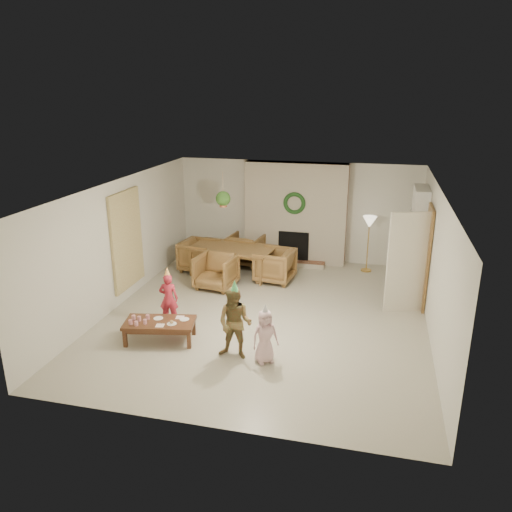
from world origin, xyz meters
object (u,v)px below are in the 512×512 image
(dining_chair_right, at_px, (275,265))
(dining_chair_near, at_px, (216,272))
(child_plaid, at_px, (235,323))
(dining_chair_far, at_px, (246,250))
(coffee_table_top, at_px, (160,323))
(child_pink, at_px, (265,336))
(dining_table, at_px, (232,261))
(child_red, at_px, (169,298))
(dining_chair_left, at_px, (199,256))

(dining_chair_right, bearing_deg, dining_chair_near, -51.34)
(dining_chair_near, height_order, child_plaid, child_plaid)
(dining_chair_near, xyz_separation_m, dining_chair_far, (0.23, 1.69, 0.00))
(coffee_table_top, xyz_separation_m, child_pink, (1.92, -0.25, 0.10))
(dining_chair_near, bearing_deg, dining_table, 90.00)
(dining_table, distance_m, child_pink, 4.01)
(coffee_table_top, distance_m, child_red, 0.74)
(dining_chair_near, bearing_deg, child_red, -91.71)
(coffee_table_top, bearing_deg, dining_table, 73.94)
(child_red, bearing_deg, dining_chair_far, -108.60)
(dining_table, relative_size, child_pink, 2.17)
(child_plaid, bearing_deg, coffee_table_top, 175.16)
(dining_table, height_order, dining_chair_right, dining_chair_right)
(dining_chair_right, relative_size, child_plaid, 0.69)
(dining_table, distance_m, child_plaid, 3.82)
(dining_chair_left, relative_size, coffee_table_top, 0.69)
(dining_chair_far, bearing_deg, dining_chair_near, 90.00)
(dining_chair_left, distance_m, coffee_table_top, 3.57)
(dining_table, height_order, dining_chair_left, dining_chair_left)
(dining_chair_far, distance_m, child_pink, 4.76)
(dining_chair_far, xyz_separation_m, child_pink, (1.51, -4.51, 0.07))
(dining_chair_near, height_order, dining_chair_far, same)
(dining_table, xyz_separation_m, dining_chair_far, (0.11, 0.84, 0.04))
(dining_chair_far, distance_m, coffee_table_top, 4.28)
(dining_table, xyz_separation_m, dining_chair_near, (-0.11, -0.84, 0.04))
(child_red, distance_m, child_plaid, 1.81)
(child_plaid, bearing_deg, dining_chair_near, 118.05)
(dining_chair_near, xyz_separation_m, coffee_table_top, (-0.18, -2.57, -0.03))
(dining_chair_near, relative_size, child_red, 0.85)
(child_red, bearing_deg, dining_table, -108.88)
(dining_chair_left, relative_size, child_red, 0.85)
(child_red, height_order, child_pink, child_red)
(dining_table, height_order, child_red, child_red)
(child_red, bearing_deg, child_pink, 144.82)
(dining_chair_right, xyz_separation_m, coffee_table_top, (-1.35, -3.27, -0.03))
(dining_chair_right, bearing_deg, dining_chair_far, -128.66)
(coffee_table_top, distance_m, child_pink, 1.94)
(dining_chair_left, bearing_deg, dining_table, -90.00)
(dining_chair_right, xyz_separation_m, child_pink, (0.57, -3.52, 0.07))
(child_red, xyz_separation_m, child_pink, (2.05, -0.96, -0.04))
(dining_chair_right, bearing_deg, coffee_table_top, -14.68)
(child_plaid, xyz_separation_m, child_pink, (0.50, -0.03, -0.16))
(child_red, relative_size, child_plaid, 0.80)
(dining_chair_left, height_order, coffee_table_top, dining_chair_left)
(dining_chair_far, distance_m, child_plaid, 4.60)
(dining_chair_right, xyz_separation_m, child_red, (-1.47, -2.56, 0.11))
(dining_chair_far, relative_size, dining_chair_right, 1.00)
(dining_chair_near, height_order, child_red, child_red)
(child_plaid, bearing_deg, child_red, 153.00)
(dining_chair_near, bearing_deg, coffee_table_top, -86.32)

